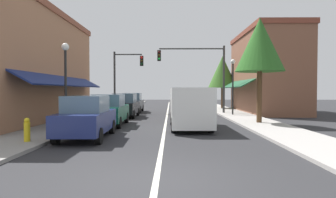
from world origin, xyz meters
The scene contains 18 objects.
ground_plane centered at (0.00, 18.00, 0.00)m, with size 80.00×80.00×0.00m, color #28282B.
sidewalk_left centered at (-5.50, 18.00, 0.06)m, with size 2.60×56.00×0.12m, color gray.
sidewalk_right centered at (5.50, 18.00, 0.06)m, with size 2.60×56.00×0.12m, color #A39E99.
lane_center_stripe centered at (0.00, 18.00, 0.00)m, with size 0.14×52.00×0.01m, color silver.
storefront_left_block centered at (-9.00, 12.00, 3.57)m, with size 5.73×14.20×7.13m.
storefront_right_block centered at (8.89, 20.00, 3.65)m, with size 5.49×10.20×7.29m.
parked_car_nearest_left centered at (-3.14, 5.58, 0.88)m, with size 1.86×4.14×1.77m.
parked_car_second_left centered at (-3.18, 10.03, 0.88)m, with size 1.82×4.12×1.77m.
parked_car_third_left centered at (-3.11, 15.26, 0.88)m, with size 1.81×4.11×1.77m.
parked_car_far_left centered at (-3.23, 20.29, 0.88)m, with size 1.81×4.11×1.77m.
van_in_lane centered at (1.31, 8.89, 1.15)m, with size 2.06×5.21×2.12m.
traffic_signal_mast_arm centered at (2.82, 18.28, 3.99)m, with size 5.72×0.50×5.78m.
traffic_signal_left_corner centered at (-3.92, 19.90, 3.61)m, with size 2.73×0.50×5.51m.
street_lamp_left_near centered at (-4.83, 7.84, 2.94)m, with size 0.36×0.36×4.30m.
street_lamp_right_mid centered at (5.15, 16.39, 3.02)m, with size 0.36×0.36×4.43m.
tree_right_near centered at (5.49, 10.70, 4.62)m, with size 2.83×2.83×6.22m.
tree_right_far centered at (5.88, 25.06, 4.00)m, with size 3.09×3.09×5.72m.
fire_hydrant centered at (-4.94, 4.20, 0.55)m, with size 0.22×0.22×0.87m.
Camera 1 is at (0.33, -6.29, 1.97)m, focal length 31.00 mm.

